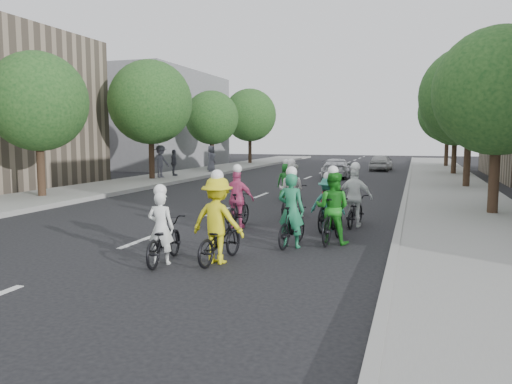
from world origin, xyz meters
The scene contains 29 objects.
ground centered at (0.00, 0.00, 0.00)m, with size 120.00×120.00×0.00m, color black.
sidewalk_left centered at (-8.00, 10.00, 0.07)m, with size 4.00×80.00×0.15m, color gray.
curb_left centered at (-6.05, 10.00, 0.09)m, with size 0.18×80.00×0.18m, color #999993.
sidewalk_right centered at (8.00, 10.00, 0.07)m, with size 4.00×80.00×0.15m, color gray.
curb_right centered at (6.05, 10.00, 0.09)m, with size 0.18×80.00×0.18m, color #999993.
bldg_sw centered at (-16.00, 28.00, 4.00)m, with size 10.00×14.00×8.00m, color slate.
tree_l_2 centered at (-8.20, 6.00, 3.96)m, with size 4.00×4.00×5.97m.
tree_l_3 centered at (-8.20, 15.00, 4.52)m, with size 4.80×4.80×6.93m.
tree_l_4 centered at (-8.20, 24.00, 3.96)m, with size 4.00×4.00×5.97m.
tree_l_5 centered at (-8.20, 33.00, 4.52)m, with size 4.80×4.80×6.93m.
tree_r_0 centered at (8.80, 6.60, 3.96)m, with size 4.00×4.00×5.97m.
tree_r_1 centered at (8.80, 15.60, 4.52)m, with size 4.80×4.80×6.93m.
tree_r_2 centered at (8.80, 24.60, 3.96)m, with size 4.00×4.00×5.97m.
tree_r_3 centered at (8.80, 33.60, 4.52)m, with size 4.80×4.80×6.93m.
cyclist_0 centered at (1.58, -1.81, 0.53)m, with size 0.81×1.81×1.62m.
cyclist_1 centered at (4.55, 1.16, 0.71)m, with size 0.90×1.91×1.88m.
cyclist_2 centered at (2.64, -1.43, 0.71)m, with size 1.21×1.78×1.91m.
cyclist_3 centered at (1.71, 2.33, 0.66)m, with size 0.98×1.67×1.81m.
cyclist_4 centered at (4.09, 3.99, 0.57)m, with size 0.77×1.77×1.66m.
cyclist_5 centered at (3.71, 0.47, 0.65)m, with size 0.69×1.66×1.89m.
cyclist_6 centered at (2.69, 4.64, 0.67)m, with size 0.90×1.96×1.88m.
cyclist_7 centered at (4.17, 2.76, 0.65)m, with size 1.00×1.96×1.62m.
cyclist_8 centered at (4.80, 3.60, 0.64)m, with size 1.04×1.72×1.85m.
cyclist_9 centered at (1.42, 8.95, 0.61)m, with size 0.80×1.56×1.66m.
follow_car_lead centered at (1.70, 20.52, 0.60)m, with size 1.69×4.15×1.20m, color silver.
follow_car_trail centered at (3.90, 28.29, 0.63)m, with size 1.48×3.69×1.26m, color silver.
spectator_0 centered at (-7.98, 15.67, 1.10)m, with size 1.23×0.71×1.91m, color #545361.
spectator_1 centered at (-7.83, 17.07, 0.96)m, with size 0.95×0.40×1.63m, color #494A55.
spectator_2 centered at (-7.16, 21.39, 1.05)m, with size 0.88×0.57×1.80m, color #4F505C.
Camera 1 is at (6.43, -10.71, 2.56)m, focal length 35.00 mm.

